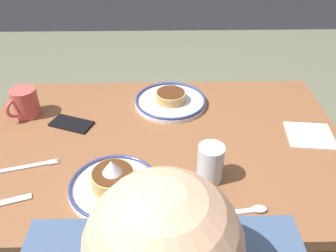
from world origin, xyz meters
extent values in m
cube|color=brown|center=(0.00, 0.00, 0.72)|extent=(1.20, 0.79, 0.04)
cylinder|color=brown|center=(-0.50, -0.30, 0.35)|extent=(0.08, 0.08, 0.70)
cylinder|color=brown|center=(0.50, -0.30, 0.35)|extent=(0.08, 0.08, 0.70)
cylinder|color=white|center=(-0.03, -0.23, 0.74)|extent=(0.27, 0.27, 0.01)
torus|color=navy|center=(-0.03, -0.23, 0.75)|extent=(0.27, 0.27, 0.01)
cylinder|color=tan|center=(-0.03, -0.23, 0.76)|extent=(0.11, 0.11, 0.01)
cylinder|color=#CD9449|center=(-0.03, -0.23, 0.77)|extent=(0.11, 0.11, 0.01)
cylinder|color=tan|center=(-0.03, -0.23, 0.78)|extent=(0.11, 0.11, 0.01)
cylinder|color=#4C2814|center=(-0.03, -0.23, 0.79)|extent=(0.10, 0.10, 0.00)
cylinder|color=white|center=(0.13, 0.22, 0.74)|extent=(0.25, 0.25, 0.01)
torus|color=navy|center=(0.13, 0.22, 0.75)|extent=(0.25, 0.25, 0.01)
cylinder|color=#D99950|center=(0.13, 0.22, 0.76)|extent=(0.12, 0.12, 0.01)
cylinder|color=#D49449|center=(0.13, 0.22, 0.77)|extent=(0.12, 0.12, 0.01)
cylinder|color=tan|center=(0.13, 0.22, 0.78)|extent=(0.12, 0.12, 0.01)
cylinder|color=tan|center=(0.13, 0.22, 0.79)|extent=(0.12, 0.12, 0.01)
cylinder|color=#4C2814|center=(0.13, 0.22, 0.80)|extent=(0.11, 0.11, 0.00)
cone|color=white|center=(0.13, 0.22, 0.82)|extent=(0.05, 0.05, 0.04)
cylinder|color=#BF4C47|center=(0.48, -0.16, 0.79)|extent=(0.09, 0.09, 0.10)
torus|color=#BF4C47|center=(0.51, -0.13, 0.79)|extent=(0.05, 0.06, 0.07)
cylinder|color=brown|center=(0.48, -0.16, 0.82)|extent=(0.08, 0.08, 0.01)
cylinder|color=silver|center=(-0.13, 0.18, 0.79)|extent=(0.07, 0.07, 0.11)
cylinder|color=black|center=(-0.13, 0.18, 0.78)|extent=(0.06, 0.06, 0.08)
cube|color=black|center=(0.31, -0.10, 0.74)|extent=(0.16, 0.12, 0.01)
cube|color=white|center=(-0.49, -0.02, 0.74)|extent=(0.17, 0.16, 0.00)
cube|color=silver|center=(0.41, 0.12, 0.74)|extent=(0.18, 0.06, 0.01)
cube|color=silver|center=(0.33, 0.11, 0.74)|extent=(0.03, 0.01, 0.00)
cube|color=silver|center=(0.33, 0.10, 0.74)|extent=(0.03, 0.01, 0.00)
cube|color=silver|center=(0.33, 0.10, 0.74)|extent=(0.03, 0.01, 0.00)
cube|color=silver|center=(0.33, 0.09, 0.74)|extent=(0.03, 0.01, 0.00)
cube|color=silver|center=(0.40, 0.25, 0.74)|extent=(0.09, 0.05, 0.00)
cube|color=silver|center=(-0.17, 0.31, 0.74)|extent=(0.18, 0.04, 0.01)
ellipsoid|color=silver|center=(-0.25, 0.30, 0.74)|extent=(0.04, 0.03, 0.01)
sphere|color=tan|center=(0.00, 0.66, 1.10)|extent=(0.18, 0.18, 0.18)
camera|label=1|loc=(0.00, 0.89, 1.44)|focal=37.07mm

